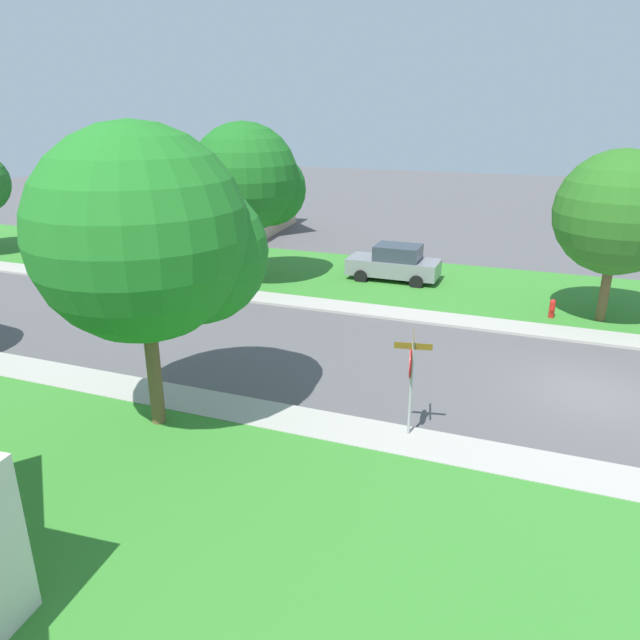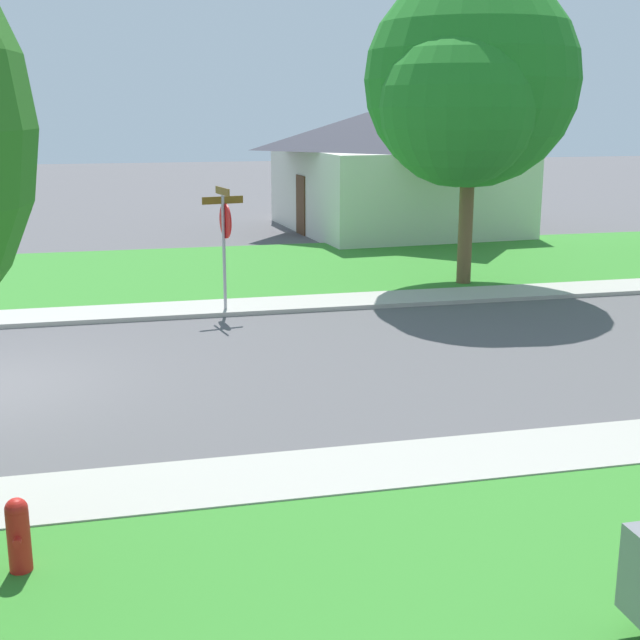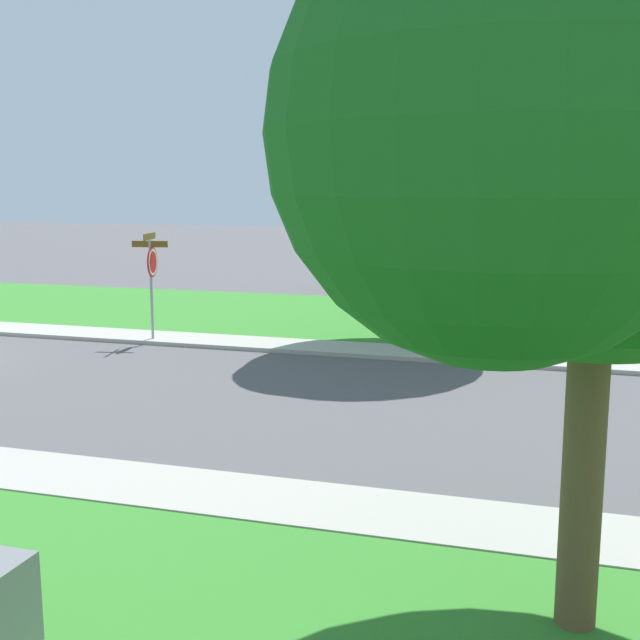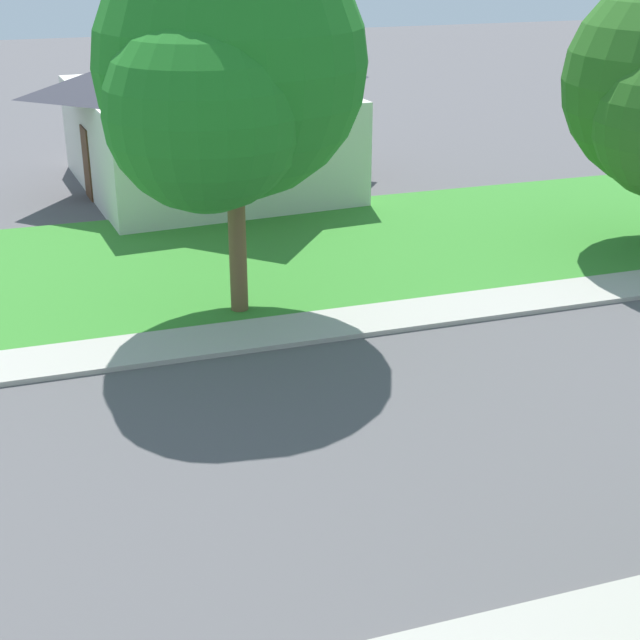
# 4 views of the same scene
# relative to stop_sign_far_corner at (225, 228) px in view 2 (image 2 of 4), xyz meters

# --- Properties ---
(sidewalk_west) EXTENTS (1.40, 56.00, 0.10)m
(sidewalk_west) POSITION_rel_stop_sign_far_corner_xyz_m (-0.33, 7.50, -1.84)
(sidewalk_west) COLOR #ADA89E
(sidewalk_west) RESTS_ON ground
(lawn_west) EXTENTS (8.00, 56.00, 0.08)m
(lawn_west) POSITION_rel_stop_sign_far_corner_xyz_m (-5.03, 7.50, -1.85)
(lawn_west) COLOR #38842D
(lawn_west) RESTS_ON ground
(stop_sign_far_corner) EXTENTS (0.91, 0.91, 2.77)m
(stop_sign_far_corner) POSITION_rel_stop_sign_far_corner_xyz_m (0.00, 0.00, 0.00)
(stop_sign_far_corner) COLOR #9E9EA3
(stop_sign_far_corner) RESTS_ON ground
(tree_sidewalk_near) EXTENTS (5.60, 5.21, 7.69)m
(tree_sidewalk_near) POSITION_rel_stop_sign_far_corner_xyz_m (-1.37, 6.10, 3.03)
(tree_sidewalk_near) COLOR brown
(tree_sidewalk_near) RESTS_ON ground
(house_left_setback) EXTENTS (9.59, 8.49, 4.60)m
(house_left_setback) POSITION_rel_stop_sign_far_corner_xyz_m (-12.00, 7.80, 0.49)
(house_left_setback) COLOR silver
(house_left_setback) RESTS_ON ground
(fire_hydrant) EXTENTS (0.38, 0.22, 0.83)m
(fire_hydrant) POSITION_rel_stop_sign_far_corner_xyz_m (10.66, -3.37, -1.45)
(fire_hydrant) COLOR red
(fire_hydrant) RESTS_ON ground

